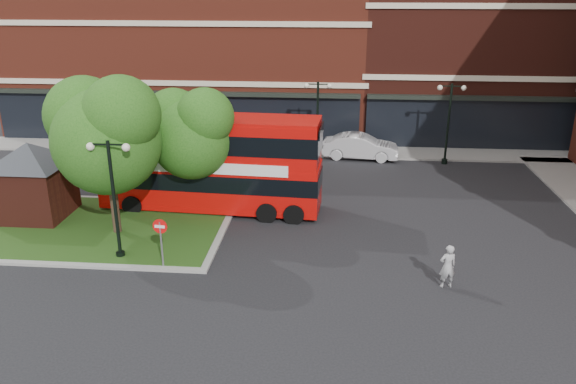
# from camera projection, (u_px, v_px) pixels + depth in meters

# --- Properties ---
(ground) EXTENTS (120.00, 120.00, 0.00)m
(ground) POSITION_uv_depth(u_px,v_px,m) (253.00, 266.00, 22.41)
(ground) COLOR black
(ground) RESTS_ON ground
(pavement_far) EXTENTS (44.00, 3.00, 0.12)m
(pavement_far) POSITION_uv_depth(u_px,v_px,m) (288.00, 150.00, 37.79)
(pavement_far) COLOR slate
(pavement_far) RESTS_ON ground
(terrace_far_left) EXTENTS (26.00, 12.00, 14.00)m
(terrace_far_left) POSITION_uv_depth(u_px,v_px,m) (193.00, 33.00, 43.01)
(terrace_far_left) COLOR maroon
(terrace_far_left) RESTS_ON ground
(terrace_far_right) EXTENTS (18.00, 12.00, 16.00)m
(terrace_far_right) POSITION_uv_depth(u_px,v_px,m) (488.00, 21.00, 40.90)
(terrace_far_right) COLOR #471911
(terrace_far_right) RESTS_ON ground
(traffic_island) EXTENTS (12.60, 7.60, 0.15)m
(traffic_island) POSITION_uv_depth(u_px,v_px,m) (90.00, 227.00, 25.83)
(traffic_island) COLOR gray
(traffic_island) RESTS_ON ground
(kiosk) EXTENTS (6.51, 6.51, 3.60)m
(kiosk) POSITION_uv_depth(u_px,v_px,m) (31.00, 172.00, 26.22)
(kiosk) COLOR #471911
(kiosk) RESTS_ON traffic_island
(tree_island_west) EXTENTS (5.40, 4.71, 7.21)m
(tree_island_west) POSITION_uv_depth(u_px,v_px,m) (105.00, 130.00, 23.67)
(tree_island_west) COLOR #2D2116
(tree_island_west) RESTS_ON ground
(tree_island_east) EXTENTS (4.46, 3.90, 6.29)m
(tree_island_east) POSITION_uv_depth(u_px,v_px,m) (190.00, 130.00, 25.94)
(tree_island_east) COLOR #2D2116
(tree_island_east) RESTS_ON ground
(lamp_island) EXTENTS (1.72, 0.36, 5.00)m
(lamp_island) POSITION_uv_depth(u_px,v_px,m) (114.00, 194.00, 22.05)
(lamp_island) COLOR black
(lamp_island) RESTS_ON ground
(lamp_far_left) EXTENTS (1.72, 0.36, 5.00)m
(lamp_far_left) POSITION_uv_depth(u_px,v_px,m) (317.00, 117.00, 34.80)
(lamp_far_left) COLOR black
(lamp_far_left) RESTS_ON ground
(lamp_far_right) EXTENTS (1.72, 0.36, 5.00)m
(lamp_far_right) POSITION_uv_depth(u_px,v_px,m) (449.00, 119.00, 34.16)
(lamp_far_right) COLOR black
(lamp_far_right) RESTS_ON ground
(bus) EXTENTS (10.90, 3.11, 4.11)m
(bus) POSITION_uv_depth(u_px,v_px,m) (210.00, 157.00, 27.19)
(bus) COLOR #B70A07
(bus) RESTS_ON ground
(woman) EXTENTS (0.70, 0.54, 1.71)m
(woman) POSITION_uv_depth(u_px,v_px,m) (448.00, 266.00, 20.60)
(woman) COLOR #9B9A9D
(woman) RESTS_ON ground
(car_silver) EXTENTS (3.73, 1.61, 1.25)m
(car_silver) POSITION_uv_depth(u_px,v_px,m) (255.00, 143.00, 37.30)
(car_silver) COLOR silver
(car_silver) RESTS_ON ground
(car_white) EXTENTS (4.96, 2.17, 1.58)m
(car_white) POSITION_uv_depth(u_px,v_px,m) (360.00, 147.00, 35.91)
(car_white) COLOR silver
(car_white) RESTS_ON ground
(no_entry_sign) EXTENTS (0.59, 0.12, 2.12)m
(no_entry_sign) POSITION_uv_depth(u_px,v_px,m) (161.00, 234.00, 21.70)
(no_entry_sign) COLOR slate
(no_entry_sign) RESTS_ON ground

